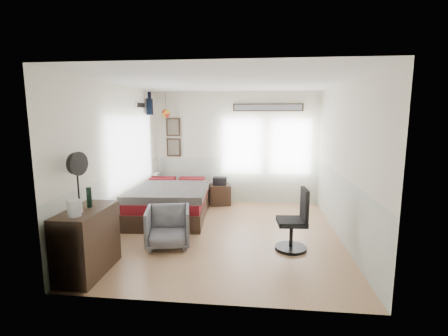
{
  "coord_description": "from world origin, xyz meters",
  "views": [
    {
      "loc": [
        0.54,
        -5.62,
        2.14
      ],
      "look_at": [
        -0.1,
        0.4,
        1.15
      ],
      "focal_mm": 26.0,
      "sensor_mm": 36.0,
      "label": 1
    }
  ],
  "objects": [
    {
      "name": "bottle",
      "position": [
        -1.74,
        -1.56,
        1.04
      ],
      "size": [
        0.07,
        0.07,
        0.28
      ],
      "primitive_type": "cylinder",
      "color": "black",
      "rests_on": "dresser"
    },
    {
      "name": "black_bag",
      "position": [
        -0.36,
        1.93,
        0.58
      ],
      "size": [
        0.32,
        0.21,
        0.19
      ],
      "primitive_type": "cube",
      "rotation": [
        0.0,
        0.0,
        0.0
      ],
      "color": "black",
      "rests_on": "nightstand"
    },
    {
      "name": "stand_fan",
      "position": [
        -1.82,
        -1.65,
        1.5
      ],
      "size": [
        0.15,
        0.31,
        0.77
      ],
      "rotation": [
        0.0,
        0.0,
        -0.24
      ],
      "color": "black",
      "rests_on": "dresser"
    },
    {
      "name": "dresser",
      "position": [
        -1.74,
        -1.68,
        0.45
      ],
      "size": [
        0.48,
        1.0,
        0.9
      ],
      "primitive_type": "cube",
      "color": "#2F2017",
      "rests_on": "ground_plane"
    },
    {
      "name": "bed",
      "position": [
        -1.3,
        0.88,
        0.33
      ],
      "size": [
        1.66,
        2.22,
        0.68
      ],
      "rotation": [
        0.0,
        0.0,
        0.08
      ],
      "color": "#2F2017",
      "rests_on": "ground_plane"
    },
    {
      "name": "task_chair",
      "position": [
        1.14,
        -0.59,
        0.41
      ],
      "size": [
        0.5,
        0.5,
        1.01
      ],
      "rotation": [
        0.0,
        0.0,
        0.08
      ],
      "color": "black",
      "rests_on": "ground_plane"
    },
    {
      "name": "wall_decor",
      "position": [
        -1.1,
        1.96,
        2.1
      ],
      "size": [
        3.55,
        1.32,
        1.44
      ],
      "color": "#331F14",
      "rests_on": "room_shell"
    },
    {
      "name": "ground_plane",
      "position": [
        0.0,
        0.0,
        -0.01
      ],
      "size": [
        4.0,
        4.5,
        0.01
      ],
      "primitive_type": "cube",
      "color": "#9E7858"
    },
    {
      "name": "nightstand",
      "position": [
        -0.36,
        1.93,
        0.24
      ],
      "size": [
        0.57,
        0.49,
        0.49
      ],
      "primitive_type": "cube",
      "rotation": [
        0.0,
        0.0,
        0.24
      ],
      "color": "#2F2017",
      "rests_on": "ground_plane"
    },
    {
      "name": "kettle",
      "position": [
        -1.71,
        -1.97,
        1.0
      ],
      "size": [
        0.18,
        0.15,
        0.21
      ],
      "rotation": [
        0.0,
        0.0,
        0.29
      ],
      "color": "silver",
      "rests_on": "dresser"
    },
    {
      "name": "room_shell",
      "position": [
        -0.08,
        0.19,
        1.61
      ],
      "size": [
        4.02,
        4.52,
        2.71
      ],
      "color": "silver",
      "rests_on": "ground_plane"
    },
    {
      "name": "armchair",
      "position": [
        -0.91,
        -0.65,
        0.33
      ],
      "size": [
        0.84,
        0.85,
        0.65
      ],
      "primitive_type": "imported",
      "rotation": [
        0.0,
        0.0,
        0.22
      ],
      "color": "#5C5B64",
      "rests_on": "ground_plane"
    }
  ]
}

